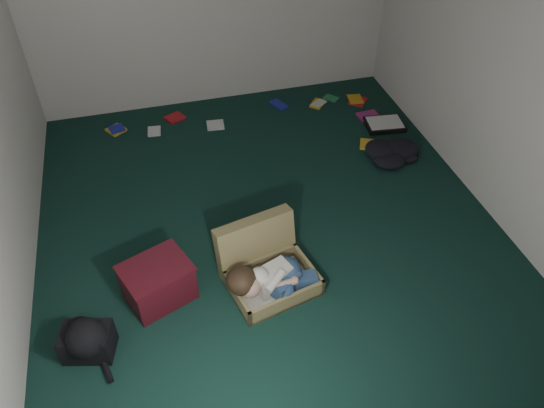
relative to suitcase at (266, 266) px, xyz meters
name	(u,v)px	position (x,y,z in m)	size (l,w,h in m)	color
floor	(268,222)	(0.18, 0.63, -0.15)	(4.50, 4.50, 0.00)	black
wall_front	(398,353)	(0.18, -1.62, 1.15)	(4.50, 4.50, 0.00)	silver
wall_right	(504,62)	(2.18, 0.63, 1.15)	(4.50, 4.50, 0.00)	silver
suitcase	(266,266)	(0.00, 0.00, 0.00)	(0.79, 0.78, 0.49)	#8F804F
person	(270,279)	(-0.01, -0.17, 0.04)	(0.74, 0.36, 0.30)	white
maroon_bin	(158,282)	(-0.85, 0.03, 0.03)	(0.61, 0.55, 0.34)	#470E18
backpack	(87,341)	(-1.38, -0.33, -0.02)	(0.43, 0.34, 0.26)	black
clothing_pile	(393,153)	(1.67, 1.20, -0.07)	(0.46, 0.38, 0.15)	black
paper_tray	(385,124)	(1.84, 1.78, -0.12)	(0.45, 0.36, 0.06)	black
book_scatter	(280,117)	(0.76, 2.25, -0.14)	(3.13, 1.29, 0.02)	gold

